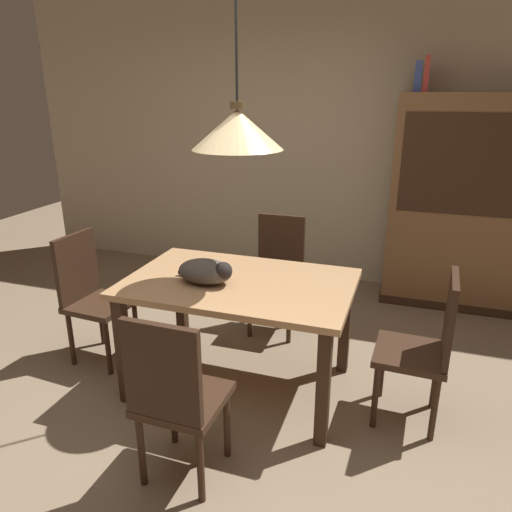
{
  "coord_description": "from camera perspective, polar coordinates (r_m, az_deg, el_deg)",
  "views": [
    {
      "loc": [
        0.9,
        -2.09,
        1.87
      ],
      "look_at": [
        -0.03,
        0.68,
        0.85
      ],
      "focal_mm": 33.5,
      "sensor_mm": 36.0,
      "label": 1
    }
  ],
  "objects": [
    {
      "name": "hutch_bookcase",
      "position": [
        4.54,
        22.66,
        5.29
      ],
      "size": [
        1.12,
        0.45,
        1.85
      ],
      "color": "brown",
      "rests_on": "ground"
    },
    {
      "name": "chair_far_back",
      "position": [
        3.83,
        2.6,
        -1.53
      ],
      "size": [
        0.4,
        0.4,
        0.93
      ],
      "color": "#382316",
      "rests_on": "ground"
    },
    {
      "name": "chair_near_front",
      "position": [
        2.38,
        -9.65,
        -15.94
      ],
      "size": [
        0.41,
        0.41,
        0.93
      ],
      "color": "#382316",
      "rests_on": "ground"
    },
    {
      "name": "book_blue_wide",
      "position": [
        4.42,
        18.8,
        19.61
      ],
      "size": [
        0.06,
        0.24,
        0.24
      ],
      "primitive_type": "cube",
      "color": "#384C93",
      "rests_on": "hutch_bookcase"
    },
    {
      "name": "chair_right_side",
      "position": [
        2.91,
        19.67,
        -9.83
      ],
      "size": [
        0.41,
        0.41,
        0.93
      ],
      "color": "#382316",
      "rests_on": "ground"
    },
    {
      "name": "ground",
      "position": [
        2.95,
        -3.87,
        -20.16
      ],
      "size": [
        10.0,
        10.0,
        0.0
      ],
      "primitive_type": "plane",
      "color": "#847056"
    },
    {
      "name": "chair_left_side",
      "position": [
        3.59,
        -19.11,
        -4.12
      ],
      "size": [
        0.43,
        0.43,
        0.93
      ],
      "color": "#382316",
      "rests_on": "ground"
    },
    {
      "name": "book_red_tall",
      "position": [
        4.42,
        19.69,
        19.78
      ],
      "size": [
        0.04,
        0.22,
        0.28
      ],
      "primitive_type": "cube",
      "color": "#B73833",
      "rests_on": "hutch_bookcase"
    },
    {
      "name": "dining_table",
      "position": [
        3.01,
        -1.99,
        -4.73
      ],
      "size": [
        1.4,
        0.9,
        0.75
      ],
      "color": "tan",
      "rests_on": "ground"
    },
    {
      "name": "cat_sleeping",
      "position": [
        2.92,
        -5.9,
        -1.83
      ],
      "size": [
        0.39,
        0.22,
        0.16
      ],
      "color": "#4C4742",
      "rests_on": "dining_table"
    },
    {
      "name": "back_wall",
      "position": [
        4.85,
        7.99,
        14.12
      ],
      "size": [
        6.4,
        0.1,
        2.9
      ],
      "primitive_type": "cube",
      "color": "beige",
      "rests_on": "ground"
    },
    {
      "name": "pendant_lamp",
      "position": [
        2.75,
        -2.24,
        14.91
      ],
      "size": [
        0.52,
        0.52,
        1.3
      ],
      "color": "beige"
    }
  ]
}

